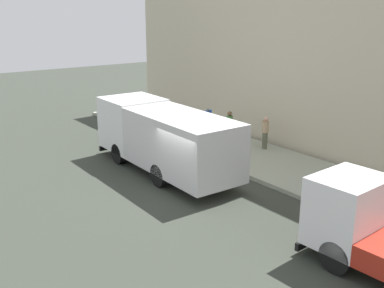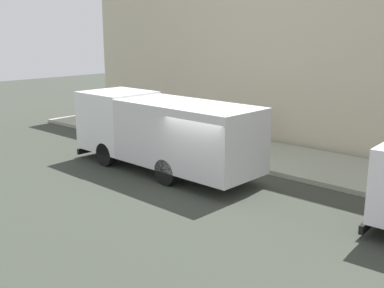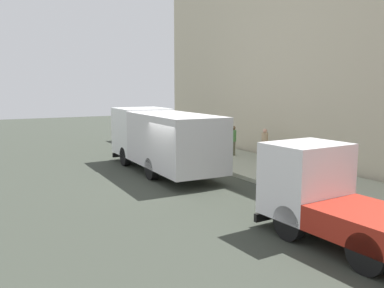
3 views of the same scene
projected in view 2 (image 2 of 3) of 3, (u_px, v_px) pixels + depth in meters
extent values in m
plane|color=#353930|center=(205.00, 190.00, 15.77)|extent=(80.00, 80.00, 0.00)
cube|color=#9DA28D|center=(283.00, 159.00, 19.39)|extent=(4.13, 30.00, 0.18)
cube|color=beige|center=(321.00, 29.00, 19.98)|extent=(0.50, 30.00, 10.78)
cube|color=white|center=(118.00, 120.00, 19.44)|extent=(2.52, 2.63, 2.39)
cube|color=black|center=(100.00, 110.00, 20.22)|extent=(2.08, 0.10, 1.34)
cube|color=silver|center=(188.00, 135.00, 16.76)|extent=(2.57, 5.54, 2.31)
cube|color=black|center=(101.00, 147.00, 20.68)|extent=(2.38, 0.16, 0.24)
cylinder|color=black|center=(106.00, 154.00, 18.61)|extent=(0.32, 0.95, 0.94)
cylinder|color=black|center=(147.00, 145.00, 20.15)|extent=(0.32, 0.95, 0.94)
cylinder|color=black|center=(166.00, 172.00, 16.26)|extent=(0.32, 0.95, 0.94)
cylinder|color=black|center=(207.00, 160.00, 17.80)|extent=(0.32, 0.95, 0.94)
cube|color=black|center=(382.00, 169.00, 12.33)|extent=(1.76, 0.14, 1.11)
cube|color=black|center=(374.00, 219.00, 12.72)|extent=(2.01, 0.22, 0.24)
cylinder|color=#55553E|center=(217.00, 132.00, 22.30)|extent=(0.27, 0.27, 0.79)
cylinder|color=#48803E|center=(217.00, 118.00, 22.13)|extent=(0.36, 0.36, 0.62)
sphere|color=brown|center=(217.00, 109.00, 22.03)|extent=(0.24, 0.24, 0.24)
cylinder|color=#525641|center=(258.00, 135.00, 21.52)|extent=(0.31, 0.31, 0.85)
cylinder|color=tan|center=(258.00, 120.00, 21.36)|extent=(0.42, 0.42, 0.56)
sphere|color=#D8A185|center=(259.00, 112.00, 21.26)|extent=(0.22, 0.22, 0.22)
cone|color=orange|center=(155.00, 137.00, 21.83)|extent=(0.39, 0.39, 0.55)
cylinder|color=#4C5156|center=(202.00, 127.00, 19.85)|extent=(0.08, 0.08, 2.25)
cube|color=blue|center=(202.00, 107.00, 19.66)|extent=(0.44, 0.03, 0.36)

